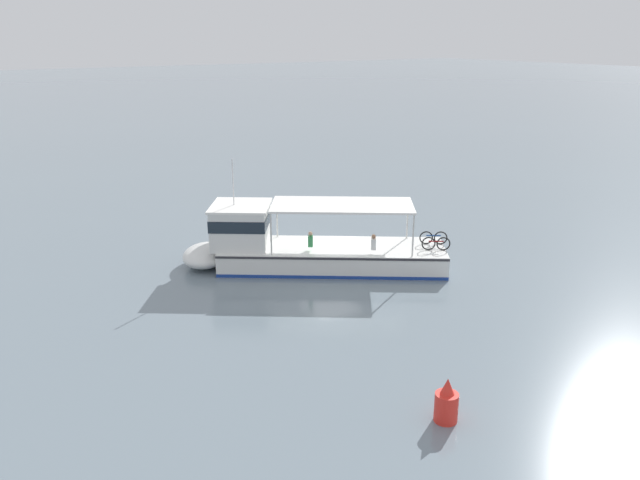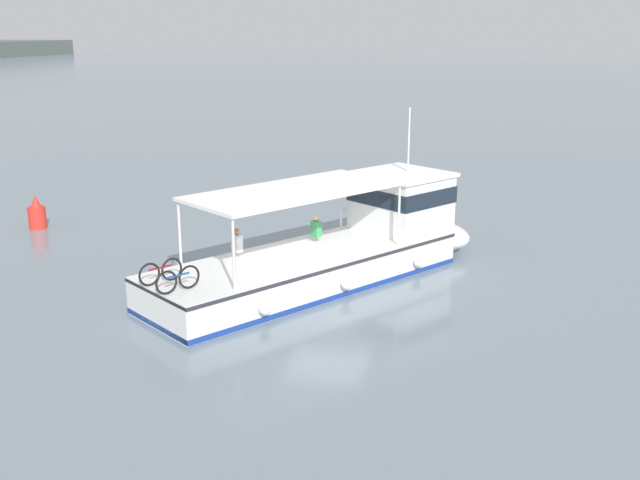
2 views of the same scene
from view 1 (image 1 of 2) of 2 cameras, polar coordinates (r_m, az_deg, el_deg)
ground_plane at (r=31.70m, az=0.92°, el=-1.92°), size 400.00×400.00×0.00m
ferry_main at (r=30.60m, az=-1.90°, el=-0.66°), size 12.17×9.84×5.32m
channel_buoy at (r=19.43m, az=11.34°, el=-14.29°), size 0.70×0.70×1.40m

